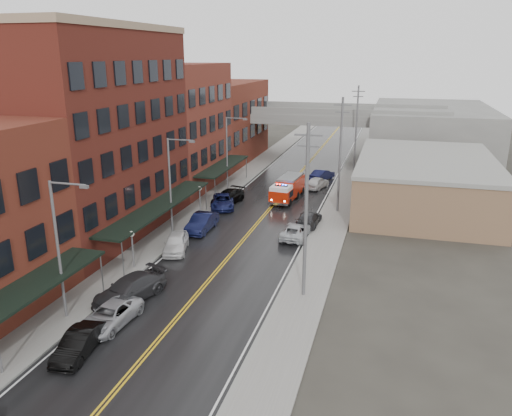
# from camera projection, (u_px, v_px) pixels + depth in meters

# --- Properties ---
(road) EXTENTS (11.00, 160.00, 0.02)m
(road) POSITION_uv_depth(u_px,v_px,m) (260.00, 221.00, 50.25)
(road) COLOR black
(road) RESTS_ON ground
(sidewalk_left) EXTENTS (3.00, 160.00, 0.15)m
(sidewalk_left) POSITION_uv_depth(u_px,v_px,m) (192.00, 214.00, 52.10)
(sidewalk_left) COLOR slate
(sidewalk_left) RESTS_ON ground
(sidewalk_right) EXTENTS (3.00, 160.00, 0.15)m
(sidewalk_right) POSITION_uv_depth(u_px,v_px,m) (332.00, 226.00, 48.36)
(sidewalk_right) COLOR slate
(sidewalk_right) RESTS_ON ground
(curb_left) EXTENTS (0.30, 160.00, 0.15)m
(curb_left) POSITION_uv_depth(u_px,v_px,m) (207.00, 215.00, 51.68)
(curb_left) COLOR gray
(curb_left) RESTS_ON ground
(curb_right) EXTENTS (0.30, 160.00, 0.15)m
(curb_right) POSITION_uv_depth(u_px,v_px,m) (315.00, 225.00, 48.78)
(curb_right) COLOR gray
(curb_right) RESTS_ON ground
(brick_building_b) EXTENTS (9.00, 20.00, 18.00)m
(brick_building_b) POSITION_uv_depth(u_px,v_px,m) (96.00, 137.00, 44.56)
(brick_building_b) COLOR #4E1614
(brick_building_b) RESTS_ON ground
(brick_building_c) EXTENTS (9.00, 15.00, 15.00)m
(brick_building_c) POSITION_uv_depth(u_px,v_px,m) (178.00, 127.00, 61.10)
(brick_building_c) COLOR maroon
(brick_building_c) RESTS_ON ground
(brick_building_far) EXTENTS (9.00, 20.00, 12.00)m
(brick_building_far) POSITION_uv_depth(u_px,v_px,m) (224.00, 122.00, 77.65)
(brick_building_far) COLOR #602519
(brick_building_far) RESTS_ON ground
(tan_building) EXTENTS (14.00, 22.00, 5.00)m
(tan_building) POSITION_uv_depth(u_px,v_px,m) (424.00, 184.00, 54.62)
(tan_building) COLOR brown
(tan_building) RESTS_ON ground
(right_far_block) EXTENTS (18.00, 30.00, 8.00)m
(right_far_block) POSITION_uv_depth(u_px,v_px,m) (430.00, 131.00, 81.27)
(right_far_block) COLOR slate
(right_far_block) RESTS_ON ground
(awning_0) EXTENTS (2.60, 16.00, 3.09)m
(awning_0) POSITION_uv_depth(u_px,v_px,m) (5.00, 303.00, 27.36)
(awning_0) COLOR black
(awning_0) RESTS_ON ground
(awning_1) EXTENTS (2.60, 18.00, 3.09)m
(awning_1) POSITION_uv_depth(u_px,v_px,m) (159.00, 206.00, 44.84)
(awning_1) COLOR black
(awning_1) RESTS_ON ground
(awning_2) EXTENTS (2.60, 13.00, 3.09)m
(awning_2) POSITION_uv_depth(u_px,v_px,m) (223.00, 166.00, 60.95)
(awning_2) COLOR black
(awning_2) RESTS_ON ground
(globe_lamp_1) EXTENTS (0.44, 0.44, 3.12)m
(globe_lamp_1) POSITION_uv_depth(u_px,v_px,m) (132.00, 241.00, 38.32)
(globe_lamp_1) COLOR #59595B
(globe_lamp_1) RESTS_ON ground
(globe_lamp_2) EXTENTS (0.44, 0.44, 3.12)m
(globe_lamp_2) POSITION_uv_depth(u_px,v_px,m) (200.00, 194.00, 51.21)
(globe_lamp_2) COLOR #59595B
(globe_lamp_2) RESTS_ON ground
(street_lamp_0) EXTENTS (2.64, 0.22, 9.00)m
(street_lamp_0) POSITION_uv_depth(u_px,v_px,m) (61.00, 242.00, 30.15)
(street_lamp_0) COLOR #59595B
(street_lamp_0) RESTS_ON ground
(street_lamp_1) EXTENTS (2.64, 0.22, 9.00)m
(street_lamp_1) POSITION_uv_depth(u_px,v_px,m) (172.00, 180.00, 44.87)
(street_lamp_1) COLOR #59595B
(street_lamp_1) RESTS_ON ground
(street_lamp_2) EXTENTS (2.64, 0.22, 9.00)m
(street_lamp_2) POSITION_uv_depth(u_px,v_px,m) (229.00, 149.00, 59.60)
(street_lamp_2) COLOR #59595B
(street_lamp_2) RESTS_ON ground
(utility_pole_0) EXTENTS (1.80, 0.24, 12.00)m
(utility_pole_0) POSITION_uv_depth(u_px,v_px,m) (306.00, 209.00, 32.74)
(utility_pole_0) COLOR #59595B
(utility_pole_0) RESTS_ON ground
(utility_pole_1) EXTENTS (1.80, 0.24, 12.00)m
(utility_pole_1) POSITION_uv_depth(u_px,v_px,m) (340.00, 154.00, 51.14)
(utility_pole_1) COLOR #59595B
(utility_pole_1) RESTS_ON ground
(utility_pole_2) EXTENTS (1.80, 0.24, 12.00)m
(utility_pole_2) POSITION_uv_depth(u_px,v_px,m) (356.00, 127.00, 69.55)
(utility_pole_2) COLOR #59595B
(utility_pole_2) RESTS_ON ground
(overpass) EXTENTS (40.00, 10.00, 7.50)m
(overpass) POSITION_uv_depth(u_px,v_px,m) (313.00, 121.00, 77.93)
(overpass) COLOR slate
(overpass) RESTS_ON ground
(fire_truck) EXTENTS (3.29, 7.17, 2.56)m
(fire_truck) POSITION_uv_depth(u_px,v_px,m) (287.00, 188.00, 57.10)
(fire_truck) COLOR #B31D08
(fire_truck) RESTS_ON ground
(parked_car_left_1) EXTENTS (1.96, 4.31, 1.37)m
(parked_car_left_1) POSITION_uv_depth(u_px,v_px,m) (78.00, 344.00, 27.69)
(parked_car_left_1) COLOR black
(parked_car_left_1) RESTS_ON ground
(parked_car_left_2) EXTENTS (2.54, 4.95, 1.34)m
(parked_car_left_2) POSITION_uv_depth(u_px,v_px,m) (110.00, 315.00, 30.71)
(parked_car_left_2) COLOR #A0A2A8
(parked_car_left_2) RESTS_ON ground
(parked_car_left_3) EXTENTS (3.96, 6.03, 1.62)m
(parked_car_left_3) POSITION_uv_depth(u_px,v_px,m) (130.00, 289.00, 33.85)
(parked_car_left_3) COLOR #2B2B2E
(parked_car_left_3) RESTS_ON ground
(parked_car_left_4) EXTENTS (3.02, 4.89, 1.55)m
(parked_car_left_4) POSITION_uv_depth(u_px,v_px,m) (176.00, 243.00, 42.23)
(parked_car_left_4) COLOR silver
(parked_car_left_4) RESTS_ON ground
(parked_car_left_5) EXTENTS (1.79, 5.04, 1.66)m
(parked_car_left_5) POSITION_uv_depth(u_px,v_px,m) (202.00, 223.00, 47.13)
(parked_car_left_5) COLOR black
(parked_car_left_5) RESTS_ON ground
(parked_car_left_6) EXTENTS (3.78, 5.70, 1.45)m
(parked_car_left_6) POSITION_uv_depth(u_px,v_px,m) (223.00, 201.00, 54.26)
(parked_car_left_6) COLOR #13194A
(parked_car_left_6) RESTS_ON ground
(parked_car_left_7) EXTENTS (3.03, 5.50, 1.51)m
(parked_car_left_7) POSITION_uv_depth(u_px,v_px,m) (228.00, 197.00, 55.73)
(parked_car_left_7) COLOR black
(parked_car_left_7) RESTS_ON ground
(parked_car_right_0) EXTENTS (2.40, 4.88, 1.33)m
(parked_car_right_0) POSITION_uv_depth(u_px,v_px,m) (296.00, 231.00, 45.38)
(parked_car_right_0) COLOR #B3B7BC
(parked_car_right_0) RESTS_ON ground
(parked_car_right_1) EXTENTS (2.15, 4.91, 1.40)m
(parked_car_right_1) POSITION_uv_depth(u_px,v_px,m) (309.00, 219.00, 48.58)
(parked_car_right_1) COLOR #2A2A2D
(parked_car_right_1) RESTS_ON ground
(parked_car_right_2) EXTENTS (2.81, 4.70, 1.50)m
(parked_car_right_2) POSITION_uv_depth(u_px,v_px,m) (317.00, 183.00, 62.07)
(parked_car_right_2) COLOR silver
(parked_car_right_2) RESTS_ON ground
(parked_car_right_3) EXTENTS (2.95, 4.69, 1.46)m
(parked_car_right_3) POSITION_uv_depth(u_px,v_px,m) (322.00, 175.00, 66.19)
(parked_car_right_3) COLOR black
(parked_car_right_3) RESTS_ON ground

